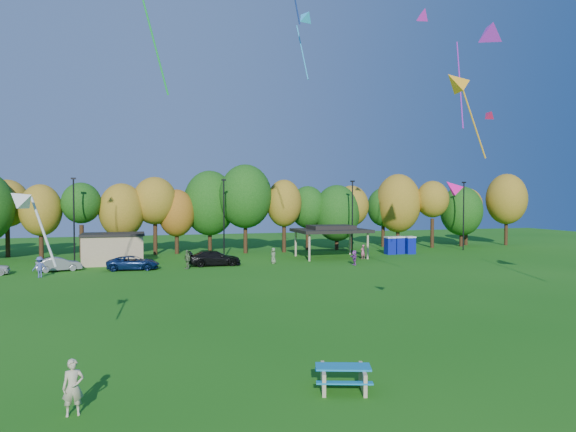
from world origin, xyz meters
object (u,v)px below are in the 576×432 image
object	(u,v)px
car_b	(59,264)
car_c	(133,263)
porta_potties	(400,245)
car_d	(215,258)
picnic_table	(343,376)
kite_flyer	(73,387)

from	to	relation	value
car_b	car_c	size ratio (longest dim) A/B	0.82
porta_potties	car_d	xyz separation A→B (m)	(-23.61, -4.50, -0.33)
car_b	car_c	bearing A→B (deg)	-113.07
picnic_table	kite_flyer	world-z (taller)	kite_flyer
porta_potties	car_c	xyz separation A→B (m)	(-31.58, -5.27, -0.42)
picnic_table	car_d	bearing A→B (deg)	107.14
porta_potties	picnic_table	distance (m)	46.52
porta_potties	car_d	distance (m)	24.03
picnic_table	car_d	distance (m)	35.26
porta_potties	picnic_table	xyz separation A→B (m)	(-24.15, -39.76, -0.60)
car_b	kite_flyer	bearing A→B (deg)	173.29
car_c	picnic_table	bearing A→B (deg)	-162.79
car_b	porta_potties	bearing A→B (deg)	-98.53
car_b	car_d	size ratio (longest dim) A/B	0.75
car_c	porta_potties	bearing A→B (deg)	-75.47
kite_flyer	car_d	bearing A→B (deg)	68.53
car_b	car_c	distance (m)	6.81
kite_flyer	car_c	bearing A→B (deg)	81.19
porta_potties	car_c	world-z (taller)	porta_potties
car_d	kite_flyer	bearing A→B (deg)	165.69
picnic_table	kite_flyer	size ratio (longest dim) A/B	1.32
picnic_table	car_c	world-z (taller)	car_c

